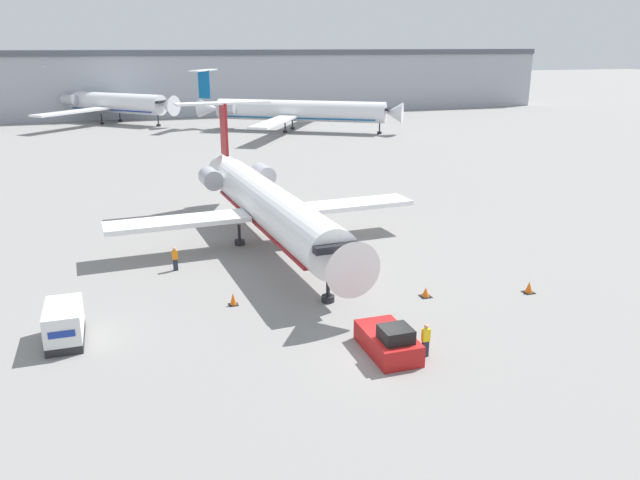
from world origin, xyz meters
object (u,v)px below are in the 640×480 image
at_px(traffic_cone_mid, 529,287).
at_px(airplane_parked_far_right, 113,103).
at_px(worker_near_tug, 426,339).
at_px(traffic_cone_left, 233,299).
at_px(luggage_cart, 64,324).
at_px(pushback_tug, 388,341).
at_px(worker_by_wing, 175,258).
at_px(airplane_parked_far_left, 295,111).
at_px(airplane_main, 268,205).
at_px(traffic_cone_right, 426,292).

relative_size(traffic_cone_mid, airplane_parked_far_right, 0.03).
height_order(worker_near_tug, traffic_cone_left, worker_near_tug).
xyz_separation_m(luggage_cart, worker_near_tug, (17.39, -7.46, -0.09)).
relative_size(pushback_tug, worker_by_wing, 2.46).
distance_m(worker_by_wing, airplane_parked_far_left, 72.99).
bearing_deg(luggage_cart, worker_by_wing, 54.35).
distance_m(pushback_tug, airplane_parked_far_right, 106.51).
bearing_deg(airplane_main, luggage_cart, -138.14).
height_order(traffic_cone_left, airplane_parked_far_left, airplane_parked_far_left).
bearing_deg(worker_by_wing, airplane_parked_far_right, 91.79).
bearing_deg(airplane_main, pushback_tug, -85.58).
height_order(worker_by_wing, traffic_cone_right, worker_by_wing).
distance_m(traffic_cone_left, airplane_parked_far_left, 78.88).
bearing_deg(traffic_cone_left, pushback_tug, -53.23).
bearing_deg(airplane_parked_far_right, traffic_cone_right, -80.22).
height_order(luggage_cart, traffic_cone_mid, luggage_cart).
height_order(luggage_cart, traffic_cone_left, luggage_cart).
bearing_deg(worker_by_wing, traffic_cone_left, -69.82).
relative_size(worker_near_tug, traffic_cone_mid, 2.33).
distance_m(luggage_cart, traffic_cone_right, 21.07).
xyz_separation_m(traffic_cone_right, traffic_cone_mid, (6.54, -1.47, 0.07)).
bearing_deg(worker_by_wing, airplane_parked_far_left, 67.33).
xyz_separation_m(pushback_tug, airplane_parked_far_left, (19.04, 83.15, 3.00)).
bearing_deg(worker_near_tug, airplane_parked_far_right, 97.22).
relative_size(pushback_tug, traffic_cone_mid, 5.51).
bearing_deg(airplane_parked_far_right, pushback_tug, -83.59).
distance_m(luggage_cart, traffic_cone_left, 9.60).
distance_m(luggage_cart, airplane_parked_far_left, 84.19).
distance_m(airplane_main, luggage_cart, 19.29).
bearing_deg(luggage_cart, traffic_cone_right, -1.30).
relative_size(luggage_cart, worker_near_tug, 2.04).
bearing_deg(airplane_main, traffic_cone_left, -114.47).
bearing_deg(worker_near_tug, airplane_main, 98.78).
height_order(traffic_cone_left, traffic_cone_right, traffic_cone_left).
height_order(worker_by_wing, traffic_cone_mid, worker_by_wing).
bearing_deg(traffic_cone_right, worker_by_wing, 145.73).
bearing_deg(traffic_cone_left, airplane_parked_far_left, 71.18).
relative_size(airplane_main, pushback_tug, 7.43).
height_order(airplane_parked_far_left, airplane_parked_far_right, airplane_parked_far_right).
bearing_deg(worker_by_wing, airplane_main, 24.57).
relative_size(airplane_main, worker_near_tug, 17.58).
bearing_deg(pushback_tug, traffic_cone_right, 48.84).
distance_m(luggage_cart, airplane_parked_far_right, 99.37).
xyz_separation_m(worker_near_tug, traffic_cone_left, (-8.03, 9.47, -0.55)).
bearing_deg(traffic_cone_mid, luggage_cart, 175.95).
bearing_deg(luggage_cart, airplane_parked_far_right, 87.77).
distance_m(airplane_main, traffic_cone_mid, 20.08).
relative_size(airplane_main, airplane_parked_far_right, 1.09).
xyz_separation_m(pushback_tug, worker_near_tug, (1.64, -0.92, 0.26)).
bearing_deg(traffic_cone_mid, traffic_cone_right, 167.30).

